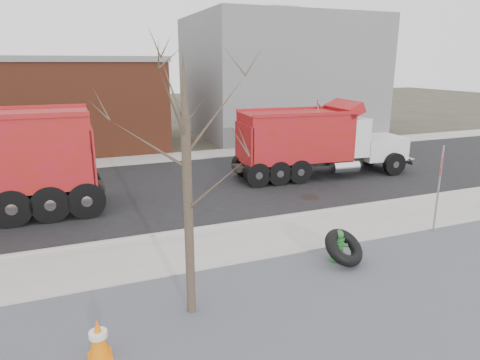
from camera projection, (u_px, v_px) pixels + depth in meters
name	position (u px, v px, depth m)	size (l,w,h in m)	color
ground	(276.00, 241.00, 12.22)	(120.00, 120.00, 0.00)	#383328
gravel_verge	(349.00, 302.00, 9.08)	(60.00, 5.00, 0.03)	slate
sidewalk	(272.00, 237.00, 12.44)	(60.00, 2.50, 0.06)	#9E9B93
curb	(254.00, 221.00, 13.59)	(60.00, 0.15, 0.11)	#9E9B93
road	(209.00, 184.00, 17.86)	(60.00, 9.40, 0.02)	black
far_sidewalk	(177.00, 157.00, 22.97)	(60.00, 2.00, 0.06)	#9E9B93
building_grey	(279.00, 76.00, 30.48)	(12.00, 10.00, 8.00)	slate
bare_tree	(186.00, 154.00, 7.88)	(3.20, 3.20, 5.20)	#382D23
fire_hydrant	(338.00, 247.00, 10.89)	(0.49, 0.48, 0.86)	#296C39
truck_tire	(344.00, 247.00, 10.68)	(1.33, 1.30, 0.90)	black
stop_sign	(440.00, 174.00, 12.36)	(0.57, 0.49, 2.65)	gray
traffic_cone_near	(98.00, 339.00, 7.28)	(0.40, 0.40, 0.77)	orange
dump_truck_red_a	(316.00, 139.00, 18.79)	(8.18, 2.78, 3.28)	black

